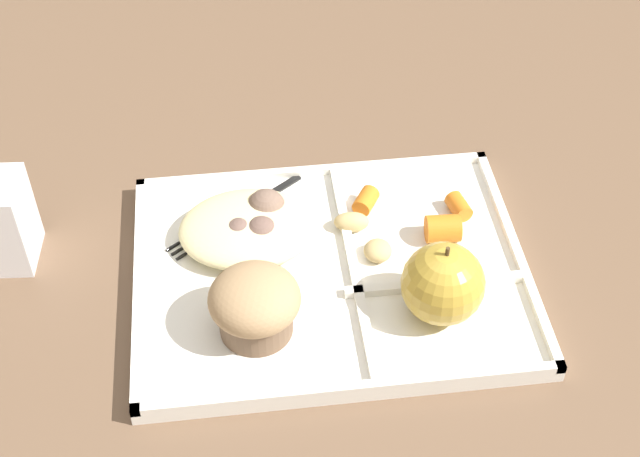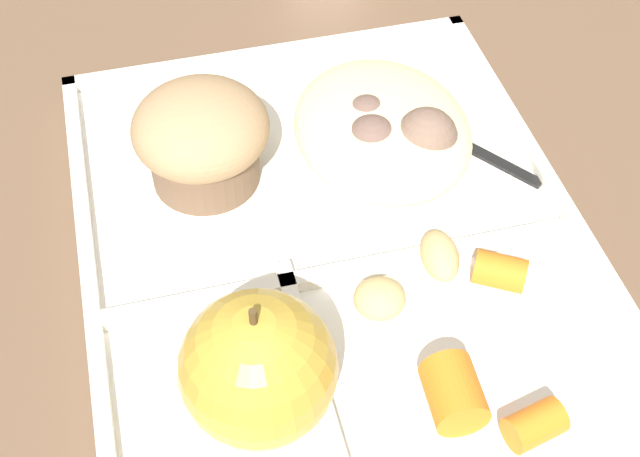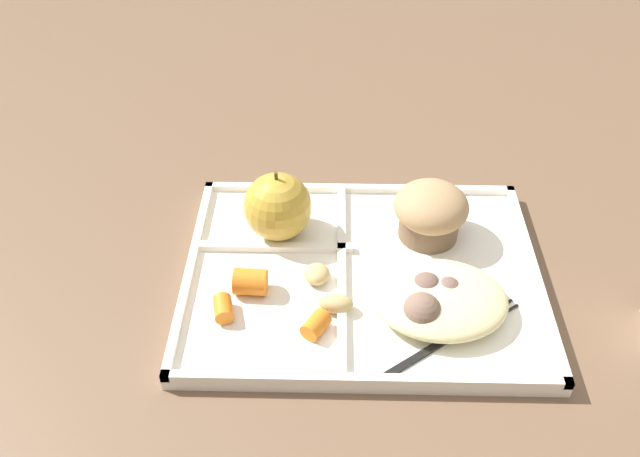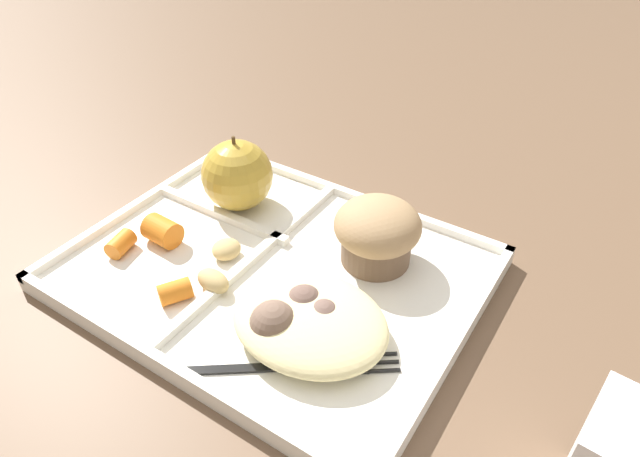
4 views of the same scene
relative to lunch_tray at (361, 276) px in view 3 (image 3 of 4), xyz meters
name	(u,v)px [view 3 (image 3 of 4)]	position (x,y,z in m)	size (l,w,h in m)	color
ground	(361,281)	(0.00, 0.00, -0.01)	(6.00, 6.00, 0.00)	brown
lunch_tray	(361,276)	(0.00, 0.00, 0.00)	(0.36, 0.28, 0.02)	white
green_apple	(278,207)	(-0.09, 0.06, 0.04)	(0.07, 0.07, 0.08)	#B79333
bran_muffin	(430,212)	(0.07, 0.06, 0.04)	(0.08, 0.08, 0.06)	brown
carrot_slice_edge	(316,325)	(-0.04, -0.08, 0.01)	(0.02, 0.02, 0.03)	orange
carrot_slice_small	(250,282)	(-0.11, -0.03, 0.02)	(0.03, 0.03, 0.03)	orange
carrot_slice_back	(223,308)	(-0.13, -0.06, 0.01)	(0.02, 0.02, 0.03)	orange
potato_chunk_golden	(317,274)	(-0.04, -0.01, 0.01)	(0.03, 0.03, 0.02)	tan
potato_chunk_corner	(336,303)	(-0.03, -0.05, 0.01)	(0.03, 0.02, 0.02)	tan
egg_noodle_pile	(440,299)	(0.07, -0.05, 0.02)	(0.13, 0.11, 0.03)	beige
meatball_back	(448,293)	(0.08, -0.04, 0.02)	(0.03, 0.03, 0.03)	brown
meatball_center	(422,312)	(0.05, -0.07, 0.02)	(0.04, 0.04, 0.04)	#755B4C
meatball_front	(426,289)	(0.06, -0.04, 0.02)	(0.03, 0.03, 0.03)	brown
plastic_fork	(462,330)	(0.09, -0.08, 0.01)	(0.14, 0.11, 0.00)	black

